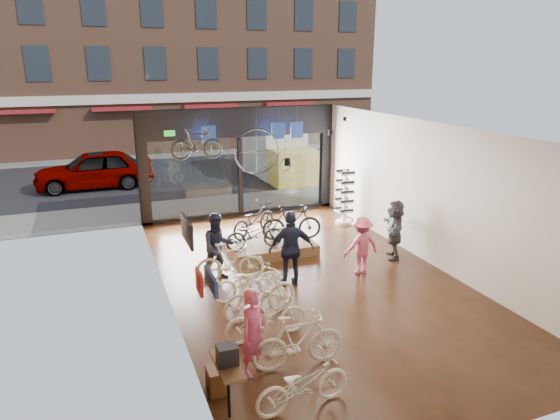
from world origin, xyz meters
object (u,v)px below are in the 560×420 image
floor_bike_5 (230,262)px  floor_bike_2 (266,317)px  street_car (94,169)px  floor_bike_4 (247,281)px  display_platform (270,245)px  penny_farthing (266,152)px  display_bike_mid (292,223)px  customer_1 (218,247)px  floor_bike_1 (298,341)px  hung_bike (197,144)px  customer_5 (394,229)px  sunglasses_rack (344,197)px  box_truck (279,153)px  customer_3 (361,245)px  customer_2 (291,249)px  display_bike_left (255,234)px  customer_0 (254,332)px  floor_bike_3 (260,294)px  floor_bike_0 (303,384)px  display_bike_right (254,220)px

floor_bike_5 → floor_bike_2: bearing=-169.5°
street_car → floor_bike_4: (3.02, -12.50, -0.39)m
display_platform → penny_farthing: size_ratio=1.30×
display_bike_mid → customer_1: size_ratio=1.00×
floor_bike_1 → display_bike_mid: bearing=-18.4°
display_bike_mid → hung_bike: size_ratio=1.10×
floor_bike_2 → hung_bike: hung_bike is taller
customer_5 → sunglasses_rack: 3.23m
floor_bike_4 → box_truck: bearing=-30.3°
customer_3 → display_bike_mid: bearing=-68.5°
customer_2 → display_bike_left: bearing=-71.6°
floor_bike_5 → display_bike_mid: size_ratio=0.98×
display_bike_mid → customer_0: bearing=163.9°
hung_bike → customer_5: bearing=-128.0°
street_car → customer_3: size_ratio=3.18×
hung_bike → floor_bike_1: bearing=-178.5°
floor_bike_1 → customer_3: (3.13, 3.26, 0.25)m
floor_bike_3 → display_bike_mid: (2.17, 3.52, 0.29)m
customer_1 → sunglasses_rack: bearing=26.3°
box_truck → customer_0: box_truck is taller
box_truck → hung_bike: bearing=-127.4°
customer_1 → customer_2: customer_2 is taller
floor_bike_3 → display_bike_mid: display_bike_mid is taller
display_platform → floor_bike_0: bearing=-105.4°
floor_bike_4 → floor_bike_0: bearing=169.2°
floor_bike_5 → sunglasses_rack: 5.79m
customer_5 → penny_farthing: penny_farthing is taller
floor_bike_2 → customer_1: customer_1 is taller
floor_bike_2 → customer_0: size_ratio=1.08×
customer_0 → floor_bike_3: bearing=39.2°
floor_bike_2 → customer_2: customer_2 is taller
floor_bike_4 → penny_farthing: (2.18, 4.85, 2.06)m
floor_bike_0 → hung_bike: hung_bike is taller
floor_bike_2 → floor_bike_3: floor_bike_3 is taller
street_car → floor_bike_0: bearing=9.3°
penny_farthing → display_platform: bearing=-106.9°
floor_bike_0 → customer_2: (1.54, 4.30, 0.51)m
display_bike_right → floor_bike_2: bearing=132.5°
floor_bike_1 → display_bike_mid: (2.11, 5.50, 0.30)m
display_bike_right → sunglasses_rack: 3.58m
floor_bike_4 → sunglasses_rack: size_ratio=0.91×
floor_bike_1 → penny_farthing: (2.13, 7.76, 1.98)m
floor_bike_5 → penny_farthing: penny_farthing is taller
floor_bike_2 → customer_1: bearing=0.1°
floor_bike_0 → display_bike_left: (1.24, 6.22, 0.30)m
customer_2 → customer_5: size_ratio=1.13×
floor_bike_1 → hung_bike: size_ratio=1.09×
floor_bike_0 → hung_bike: bearing=-6.4°
display_bike_right → customer_2: (-0.03, -3.04, 0.17)m
customer_2 → customer_1: bearing=-22.7°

